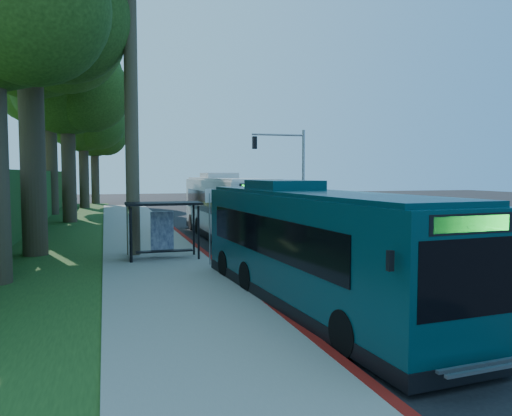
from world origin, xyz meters
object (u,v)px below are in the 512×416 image
object	(u,v)px
bus_shelter	(157,219)
teal_bus	(310,245)
pickup	(275,221)
white_bus	(227,206)

from	to	relation	value
bus_shelter	teal_bus	size ratio (longest dim) A/B	0.26
teal_bus	pickup	distance (m)	17.80
white_bus	pickup	bearing A→B (deg)	26.73
teal_bus	white_bus	bearing A→B (deg)	81.56
teal_bus	pickup	xyz separation A→B (m)	(4.89, 17.08, -1.02)
white_bus	pickup	xyz separation A→B (m)	(3.68, 1.86, -1.14)
bus_shelter	white_bus	distance (m)	8.07
bus_shelter	white_bus	bearing A→B (deg)	54.79
teal_bus	pickup	bearing A→B (deg)	70.14
bus_shelter	teal_bus	xyz separation A→B (m)	(3.45, -8.63, -0.06)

